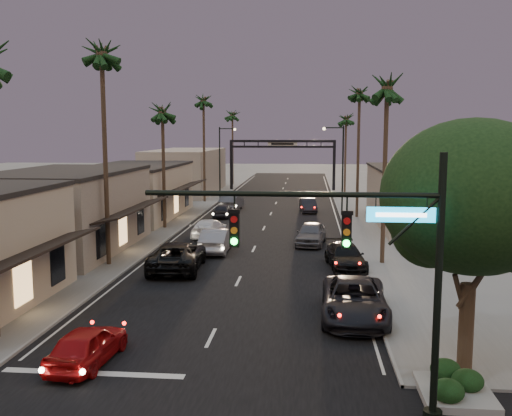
% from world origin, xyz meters
% --- Properties ---
extents(ground, '(200.00, 200.00, 0.00)m').
position_xyz_m(ground, '(0.00, 40.00, 0.00)').
color(ground, slate).
rests_on(ground, ground).
extents(road, '(14.00, 120.00, 0.02)m').
position_xyz_m(road, '(0.00, 45.00, 0.00)').
color(road, black).
rests_on(road, ground).
extents(sidewalk_left, '(5.00, 92.00, 0.12)m').
position_xyz_m(sidewalk_left, '(-9.50, 52.00, 0.06)').
color(sidewalk_left, slate).
rests_on(sidewalk_left, ground).
extents(sidewalk_right, '(5.00, 92.00, 0.12)m').
position_xyz_m(sidewalk_right, '(9.50, 52.00, 0.06)').
color(sidewalk_right, slate).
rests_on(sidewalk_right, ground).
extents(storefront_mid, '(8.00, 14.00, 5.50)m').
position_xyz_m(storefront_mid, '(-13.00, 26.00, 2.75)').
color(storefront_mid, gray).
rests_on(storefront_mid, ground).
extents(storefront_far, '(8.00, 16.00, 5.00)m').
position_xyz_m(storefront_far, '(-13.00, 42.00, 2.50)').
color(storefront_far, '#C5B197').
rests_on(storefront_far, ground).
extents(storefront_dist, '(8.00, 20.00, 6.00)m').
position_xyz_m(storefront_dist, '(-13.00, 65.00, 3.00)').
color(storefront_dist, gray).
rests_on(storefront_dist, ground).
extents(building_right, '(8.00, 18.00, 5.00)m').
position_xyz_m(building_right, '(14.00, 40.00, 2.50)').
color(building_right, gray).
rests_on(building_right, ground).
extents(traffic_signal, '(8.51, 0.22, 7.80)m').
position_xyz_m(traffic_signal, '(5.69, 4.00, 5.08)').
color(traffic_signal, black).
rests_on(traffic_signal, ground).
extents(corner_tree, '(6.20, 6.20, 8.80)m').
position_xyz_m(corner_tree, '(9.48, 7.45, 5.98)').
color(corner_tree, '#38281C').
rests_on(corner_tree, ground).
extents(planter, '(2.20, 2.60, 0.24)m').
position_xyz_m(planter, '(8.60, 5.50, 0.00)').
color(planter, gray).
rests_on(planter, ground).
extents(arch, '(15.20, 0.40, 7.27)m').
position_xyz_m(arch, '(0.00, 70.00, 5.53)').
color(arch, black).
rests_on(arch, ground).
extents(streetlight_right, '(2.13, 0.30, 9.00)m').
position_xyz_m(streetlight_right, '(6.92, 45.00, 5.33)').
color(streetlight_right, black).
rests_on(streetlight_right, ground).
extents(streetlight_left, '(2.13, 0.30, 9.00)m').
position_xyz_m(streetlight_left, '(-6.92, 58.00, 5.33)').
color(streetlight_left, black).
rests_on(streetlight_left, ground).
extents(palm_lb, '(3.20, 3.20, 15.20)m').
position_xyz_m(palm_lb, '(-8.60, 22.00, 13.39)').
color(palm_lb, '#38281C').
rests_on(palm_lb, ground).
extents(palm_lc, '(3.20, 3.20, 12.20)m').
position_xyz_m(palm_lc, '(-8.60, 36.00, 10.47)').
color(palm_lc, '#38281C').
rests_on(palm_lc, ground).
extents(palm_ld, '(3.20, 3.20, 14.20)m').
position_xyz_m(palm_ld, '(-8.60, 55.00, 12.42)').
color(palm_ld, '#38281C').
rests_on(palm_ld, ground).
extents(palm_ra, '(3.20, 3.20, 13.20)m').
position_xyz_m(palm_ra, '(8.60, 24.00, 11.44)').
color(palm_ra, '#38281C').
rests_on(palm_ra, ground).
extents(palm_rb, '(3.20, 3.20, 14.20)m').
position_xyz_m(palm_rb, '(8.60, 44.00, 12.42)').
color(palm_rb, '#38281C').
rests_on(palm_rb, ground).
extents(palm_rc, '(3.20, 3.20, 12.20)m').
position_xyz_m(palm_rc, '(8.60, 64.00, 10.47)').
color(palm_rc, '#38281C').
rests_on(palm_rc, ground).
extents(palm_far, '(3.20, 3.20, 13.20)m').
position_xyz_m(palm_far, '(-8.30, 78.00, 11.44)').
color(palm_far, '#38281C').
rests_on(palm_far, ground).
extents(oncoming_red, '(1.99, 4.31, 1.43)m').
position_xyz_m(oncoming_red, '(-3.99, 7.00, 0.72)').
color(oncoming_red, '#9B0B0C').
rests_on(oncoming_red, ground).
extents(oncoming_pickup, '(3.29, 6.49, 1.76)m').
position_xyz_m(oncoming_pickup, '(-4.01, 21.27, 0.88)').
color(oncoming_pickup, black).
rests_on(oncoming_pickup, ground).
extents(oncoming_silver, '(1.80, 5.11, 1.68)m').
position_xyz_m(oncoming_silver, '(-2.50, 26.77, 0.84)').
color(oncoming_silver, gray).
rests_on(oncoming_silver, ground).
extents(oncoming_white, '(2.53, 5.21, 1.46)m').
position_xyz_m(oncoming_white, '(-4.01, 32.27, 0.73)').
color(oncoming_white, white).
rests_on(oncoming_white, ground).
extents(oncoming_dgrey, '(1.82, 4.14, 1.39)m').
position_xyz_m(oncoming_dgrey, '(-4.52, 43.00, 0.69)').
color(oncoming_dgrey, black).
rests_on(oncoming_dgrey, ground).
extents(oncoming_grey_far, '(2.27, 5.27, 1.69)m').
position_xyz_m(oncoming_grey_far, '(-4.45, 48.50, 0.84)').
color(oncoming_grey_far, '#46464A').
rests_on(oncoming_grey_far, ground).
extents(curbside_near, '(3.10, 6.36, 1.74)m').
position_xyz_m(curbside_near, '(6.01, 13.03, 0.87)').
color(curbside_near, black).
rests_on(curbside_near, ground).
extents(curbside_black, '(2.67, 5.33, 1.49)m').
position_xyz_m(curbside_black, '(6.20, 22.72, 0.74)').
color(curbside_black, black).
rests_on(curbside_black, ground).
extents(curbside_grey, '(2.57, 5.12, 1.67)m').
position_xyz_m(curbside_grey, '(4.10, 29.99, 0.84)').
color(curbside_grey, '#535459').
rests_on(curbside_grey, ground).
extents(curbside_far, '(2.02, 4.53, 1.44)m').
position_xyz_m(curbside_far, '(3.81, 47.47, 0.72)').
color(curbside_far, black).
rests_on(curbside_far, ground).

